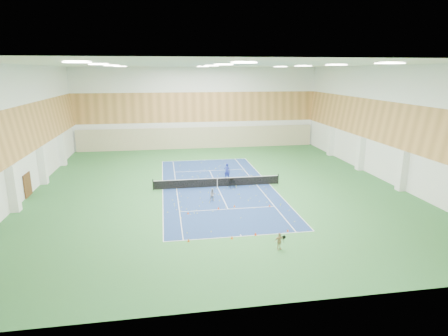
% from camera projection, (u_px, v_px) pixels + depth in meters
% --- Properties ---
extents(ground, '(40.00, 40.00, 0.00)m').
position_uv_depth(ground, '(217.00, 187.00, 37.98)').
color(ground, '#2D6A33').
rests_on(ground, ground).
extents(room_shell, '(36.00, 40.00, 12.00)m').
position_uv_depth(room_shell, '(217.00, 128.00, 36.47)').
color(room_shell, white).
rests_on(room_shell, ground).
extents(wood_cladding, '(36.00, 40.00, 8.00)m').
position_uv_depth(wood_cladding, '(217.00, 108.00, 35.96)').
color(wood_cladding, '#C58949').
rests_on(wood_cladding, room_shell).
extents(ceiling_light_grid, '(21.40, 25.40, 0.06)m').
position_uv_depth(ceiling_light_grid, '(217.00, 65.00, 34.97)').
color(ceiling_light_grid, white).
rests_on(ceiling_light_grid, room_shell).
extents(court_surface, '(10.97, 23.77, 0.01)m').
position_uv_depth(court_surface, '(217.00, 187.00, 37.98)').
color(court_surface, navy).
rests_on(court_surface, ground).
extents(tennis_balls_scatter, '(10.57, 22.77, 0.07)m').
position_uv_depth(tennis_balls_scatter, '(217.00, 186.00, 37.97)').
color(tennis_balls_scatter, yellow).
rests_on(tennis_balls_scatter, ground).
extents(tennis_net, '(12.80, 0.10, 1.10)m').
position_uv_depth(tennis_net, '(217.00, 182.00, 37.85)').
color(tennis_net, black).
rests_on(tennis_net, ground).
extents(back_curtain, '(35.40, 0.16, 3.20)m').
position_uv_depth(back_curtain, '(198.00, 138.00, 56.44)').
color(back_curtain, '#C6B793').
rests_on(back_curtain, ground).
extents(door_left_b, '(0.08, 1.80, 2.20)m').
position_uv_depth(door_left_b, '(28.00, 185.00, 34.92)').
color(door_left_b, '#593319').
rests_on(door_left_b, ground).
extents(coach, '(0.75, 0.64, 1.75)m').
position_uv_depth(coach, '(227.00, 171.00, 40.59)').
color(coach, navy).
rests_on(coach, ground).
extents(child_court, '(0.66, 0.56, 1.17)m').
position_uv_depth(child_court, '(213.00, 195.00, 33.75)').
color(child_court, gray).
rests_on(child_court, ground).
extents(child_apron, '(0.73, 0.44, 1.17)m').
position_uv_depth(child_apron, '(279.00, 241.00, 24.58)').
color(child_apron, tan).
rests_on(child_apron, ground).
extents(ball_cart, '(0.54, 0.54, 0.88)m').
position_uv_depth(ball_cart, '(232.00, 184.00, 37.52)').
color(ball_cart, black).
rests_on(ball_cart, ground).
extents(cone_svc_a, '(0.18, 0.18, 0.20)m').
position_uv_depth(cone_svc_a, '(188.00, 213.00, 30.79)').
color(cone_svc_a, '#EB4A0C').
rests_on(cone_svc_a, ground).
extents(cone_svc_b, '(0.21, 0.21, 0.23)m').
position_uv_depth(cone_svc_b, '(218.00, 208.00, 31.82)').
color(cone_svc_b, '#E03F0B').
rests_on(cone_svc_b, ground).
extents(cone_svc_c, '(0.18, 0.18, 0.20)m').
position_uv_depth(cone_svc_c, '(234.00, 206.00, 32.34)').
color(cone_svc_c, '#E85C0C').
rests_on(cone_svc_c, ground).
extents(cone_svc_d, '(0.18, 0.18, 0.20)m').
position_uv_depth(cone_svc_d, '(270.00, 205.00, 32.45)').
color(cone_svc_d, '#E43F0C').
rests_on(cone_svc_d, ground).
extents(cone_base_a, '(0.19, 0.19, 0.21)m').
position_uv_depth(cone_base_a, '(189.00, 240.00, 25.81)').
color(cone_base_a, '#DB570B').
rests_on(cone_base_a, ground).
extents(cone_base_b, '(0.19, 0.19, 0.21)m').
position_uv_depth(cone_base_b, '(232.00, 237.00, 26.24)').
color(cone_base_b, '#F2600C').
rests_on(cone_base_b, ground).
extents(cone_base_c, '(0.20, 0.20, 0.22)m').
position_uv_depth(cone_base_c, '(256.00, 234.00, 26.81)').
color(cone_base_c, '#FF420D').
rests_on(cone_base_c, ground).
extents(cone_base_d, '(0.18, 0.18, 0.19)m').
position_uv_depth(cone_base_d, '(288.00, 230.00, 27.42)').
color(cone_base_d, '#EB420C').
rests_on(cone_base_d, ground).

